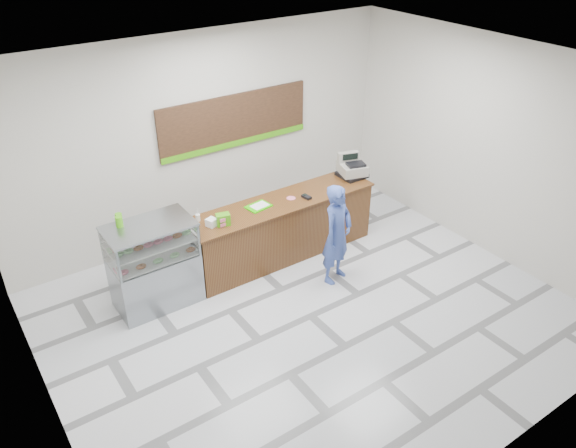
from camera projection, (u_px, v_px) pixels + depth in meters
floor at (311, 316)px, 8.10m from camera, size 7.00×7.00×0.00m
back_wall at (206, 138)px, 9.33m from camera, size 7.00×0.00×7.00m
ceiling at (317, 75)px, 6.31m from camera, size 7.00×7.00×0.00m
sales_counter at (282, 229)px, 9.20m from camera, size 3.26×0.76×1.03m
display_case at (154, 264)px, 8.03m from camera, size 1.22×0.72×1.33m
menu_board at (235, 121)px, 9.47m from camera, size 2.80×0.06×0.90m
cash_register at (352, 168)px, 9.64m from camera, size 0.54×0.55×0.41m
card_terminal at (306, 197)px, 9.01m from camera, size 0.10×0.18×0.04m
serving_tray at (259, 206)px, 8.76m from camera, size 0.41×0.32×0.02m
napkin_box at (212, 222)px, 8.24m from camera, size 0.18×0.18×0.12m
straw_cup at (198, 218)px, 8.37m from camera, size 0.07×0.07×0.11m
promo_box at (223, 220)px, 8.25m from camera, size 0.23×0.18×0.18m
donut_decal at (291, 198)px, 9.02m from camera, size 0.15×0.15×0.00m
green_cup_left at (119, 218)px, 7.71m from camera, size 0.09×0.09×0.15m
green_cup_right at (119, 222)px, 7.63m from camera, size 0.10×0.10×0.15m
customer at (337, 234)px, 8.49m from camera, size 0.68×0.56×1.62m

